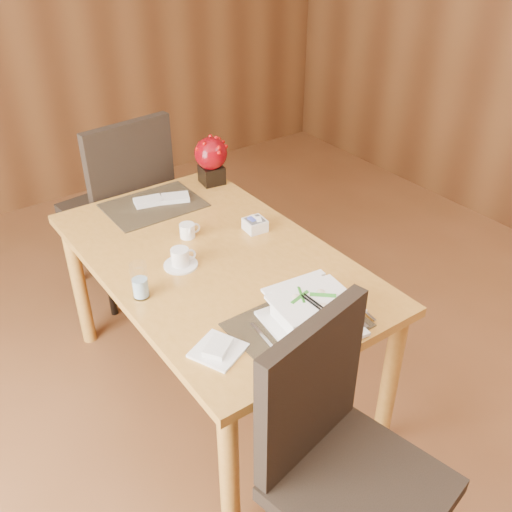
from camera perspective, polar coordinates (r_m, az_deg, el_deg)
ground at (r=2.55m, az=4.19°, el=-20.54°), size 6.00×6.00×0.00m
back_wall at (r=4.30m, az=-23.26°, el=22.01°), size 5.00×0.02×2.80m
dining_table at (r=2.44m, az=-4.11°, el=-1.92°), size 0.90×1.50×0.75m
placemat_near at (r=2.03m, az=4.15°, el=-6.88°), size 0.45×0.33×0.01m
placemat_far at (r=2.81m, az=-10.19°, el=5.03°), size 0.45×0.33×0.01m
soup_setting at (r=1.99m, az=5.60°, el=-5.67°), size 0.33×0.33×0.12m
coffee_cup at (r=2.32m, az=-7.58°, el=-0.29°), size 0.14×0.14×0.08m
water_glass at (r=2.16m, az=-11.56°, el=-2.41°), size 0.07×0.07×0.15m
creamer_jug at (r=2.52m, az=-6.89°, el=2.53°), size 0.10×0.10×0.06m
sugar_caddy at (r=2.55m, az=-0.10°, el=3.13°), size 0.10×0.10×0.05m
berry_decor at (r=2.94m, az=-4.53°, el=9.78°), size 0.17×0.17×0.25m
napkins_far at (r=2.82m, az=-9.20°, el=5.62°), size 0.28×0.17×0.02m
bread_plate at (r=1.92m, az=-3.80°, el=-9.40°), size 0.20×0.20×0.01m
near_chair at (r=1.89m, az=8.33°, el=-18.81°), size 0.56×0.57×1.03m
far_chair at (r=3.20m, az=-13.16°, el=5.45°), size 0.55×0.56×1.08m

